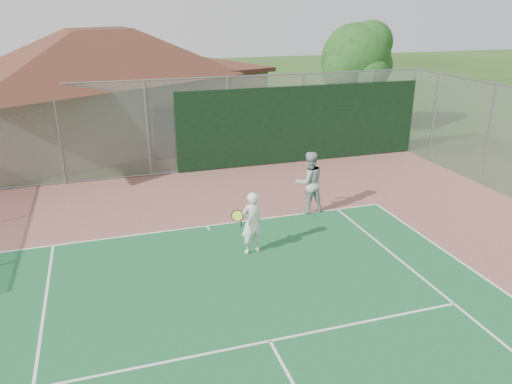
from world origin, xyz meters
TOP-DOWN VIEW (x-y plane):
  - back_fence at (2.11, 16.98)m, footprint 20.08×0.11m
  - side_fence_right at (10.00, 12.50)m, footprint 0.08×9.00m
  - clubhouse at (-2.20, 23.24)m, footprint 16.03×13.25m
  - tree at (9.26, 20.58)m, footprint 3.83×3.63m
  - player_white_front at (0.74, 9.96)m, footprint 0.96×0.69m
  - player_grey_back at (3.18, 12.01)m, footprint 0.97×0.78m

SIDE VIEW (x-z plane):
  - player_white_front at x=0.74m, z-range 0.01..1.63m
  - player_grey_back at x=3.18m, z-range 0.00..1.89m
  - back_fence at x=2.11m, z-range -0.09..3.43m
  - side_fence_right at x=10.00m, z-range 0.00..3.50m
  - clubhouse at x=-2.20m, z-range 0.05..5.98m
  - tree at x=9.26m, z-range 0.84..6.18m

